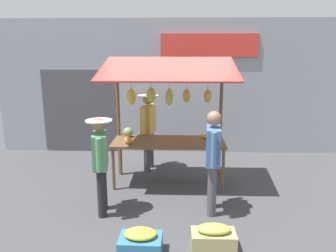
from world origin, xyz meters
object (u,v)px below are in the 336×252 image
object	(u,v)px
shopper_in_striped_shirt	(101,158)
shopper_in_grey_tee	(213,155)
produce_crate_near	(213,238)
vendor_with_sunhat	(148,125)
produce_crate_side	(141,243)
market_stall	(167,108)

from	to	relation	value
shopper_in_striped_shirt	shopper_in_grey_tee	bearing A→B (deg)	-96.36
shopper_in_grey_tee	produce_crate_near	xyz separation A→B (m)	(0.07, 1.06, -0.83)
shopper_in_striped_shirt	produce_crate_near	distance (m)	2.12
vendor_with_sunhat	produce_crate_near	world-z (taller)	vendor_with_sunhat
shopper_in_striped_shirt	produce_crate_side	distance (m)	1.54
produce_crate_near	market_stall	bearing A→B (deg)	-72.62
market_stall	produce_crate_near	xyz separation A→B (m)	(-0.72, 2.30, -1.38)
produce_crate_side	shopper_in_grey_tee	bearing A→B (deg)	-131.06
vendor_with_sunhat	shopper_in_striped_shirt	xyz separation A→B (m)	(0.57, 2.05, -0.08)
produce_crate_side	vendor_with_sunhat	bearing A→B (deg)	-86.71
shopper_in_striped_shirt	produce_crate_side	bearing A→B (deg)	-155.10
market_stall	produce_crate_side	xyz separation A→B (m)	(0.25, 2.43, -1.38)
shopper_in_grey_tee	shopper_in_striped_shirt	bearing A→B (deg)	98.22
market_stall	produce_crate_side	distance (m)	2.81
shopper_in_grey_tee	produce_crate_side	size ratio (longest dim) A/B	3.00
shopper_in_grey_tee	produce_crate_side	xyz separation A→B (m)	(1.04, 1.20, -0.83)
vendor_with_sunhat	shopper_in_striped_shirt	distance (m)	2.13
vendor_with_sunhat	produce_crate_side	bearing A→B (deg)	14.13
shopper_in_striped_shirt	produce_crate_side	xyz separation A→B (m)	(-0.75, 1.09, -0.78)
vendor_with_sunhat	shopper_in_grey_tee	xyz separation A→B (m)	(-1.22, 1.94, -0.03)
vendor_with_sunhat	shopper_in_striped_shirt	bearing A→B (deg)	-4.75
produce_crate_near	vendor_with_sunhat	bearing A→B (deg)	-69.06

